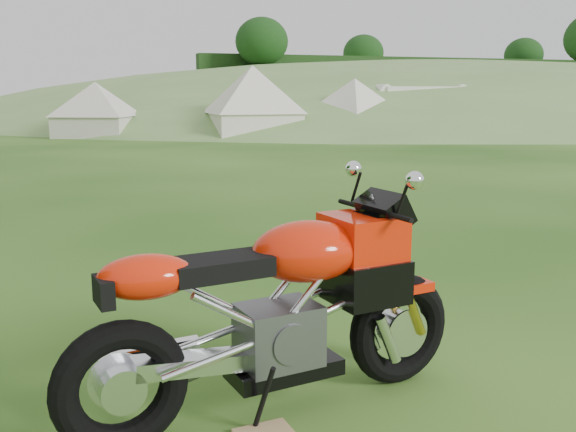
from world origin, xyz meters
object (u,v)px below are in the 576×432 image
object	(u,v)px
sport_motorcycle	(275,296)
tent_left	(96,107)
tent_right	(354,105)
caravan	(417,109)
tent_mid	(253,102)

from	to	relation	value
sport_motorcycle	tent_left	world-z (taller)	tent_left
tent_right	caravan	world-z (taller)	tent_right
tent_left	tent_mid	world-z (taller)	tent_mid
tent_mid	caravan	bearing A→B (deg)	9.07
tent_mid	caravan	size ratio (longest dim) A/B	0.73
tent_left	caravan	world-z (taller)	tent_left
sport_motorcycle	tent_mid	bearing A→B (deg)	65.54
sport_motorcycle	tent_right	distance (m)	22.36
tent_left	tent_right	size ratio (longest dim) A/B	0.96
caravan	tent_right	bearing A→B (deg)	-152.94
tent_left	tent_mid	distance (m)	6.06
sport_motorcycle	caravan	size ratio (longest dim) A/B	0.51
sport_motorcycle	caravan	xyz separation A→B (m)	(12.95, 21.68, 0.34)
sport_motorcycle	tent_right	bearing A→B (deg)	55.33
tent_left	tent_mid	size ratio (longest dim) A/B	0.86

